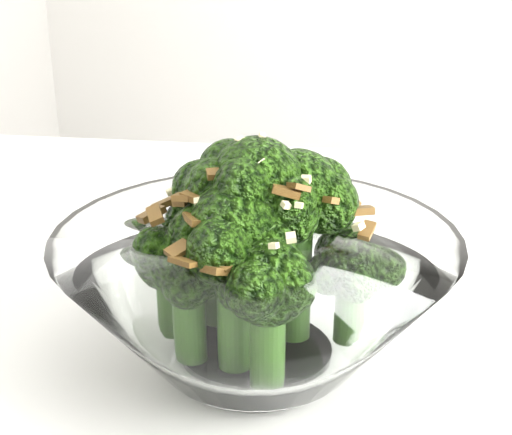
% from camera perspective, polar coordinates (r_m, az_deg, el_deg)
% --- Properties ---
extents(table, '(1.40, 1.15, 0.75)m').
position_cam_1_polar(table, '(0.63, -7.28, -10.21)').
color(table, white).
rests_on(table, ground).
extents(broccoli_dish, '(0.25, 0.25, 0.16)m').
position_cam_1_polar(broccoli_dish, '(0.45, -0.18, -5.24)').
color(broccoli_dish, white).
rests_on(broccoli_dish, table).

